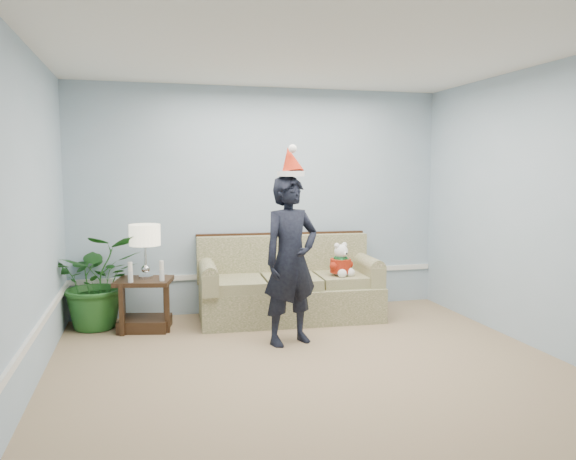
% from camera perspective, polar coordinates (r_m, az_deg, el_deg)
% --- Properties ---
extents(room_shell, '(4.54, 5.04, 2.74)m').
position_cam_1_polar(room_shell, '(4.39, 3.96, 1.33)').
color(room_shell, tan).
rests_on(room_shell, ground).
extents(wainscot_trim, '(4.49, 4.99, 0.06)m').
position_cam_1_polar(wainscot_trim, '(5.48, -11.99, -7.37)').
color(wainscot_trim, white).
rests_on(wainscot_trim, room_shell).
extents(sofa, '(2.10, 0.99, 0.96)m').
position_cam_1_polar(sofa, '(6.57, 0.06, -5.96)').
color(sofa, '#4F5C2C').
rests_on(sofa, room_shell).
extents(side_table, '(0.66, 0.59, 0.55)m').
position_cam_1_polar(side_table, '(6.30, -14.35, -7.87)').
color(side_table, '#3C2415').
rests_on(side_table, room_shell).
extents(table_lamp, '(0.33, 0.33, 0.59)m').
position_cam_1_polar(table_lamp, '(6.19, -14.34, -0.72)').
color(table_lamp, silver).
rests_on(table_lamp, side_table).
extents(candle_pair, '(0.37, 0.05, 0.21)m').
position_cam_1_polar(candle_pair, '(6.06, -14.22, -4.19)').
color(candle_pair, silver).
rests_on(candle_pair, side_table).
extents(houseplant, '(1.01, 0.90, 1.04)m').
position_cam_1_polar(houseplant, '(6.46, -18.77, -4.90)').
color(houseplant, '#235D22').
rests_on(houseplant, room_shell).
extents(man, '(0.70, 0.57, 1.66)m').
position_cam_1_polar(man, '(5.52, 0.28, -3.11)').
color(man, black).
rests_on(man, room_shell).
extents(santa_hat, '(0.35, 0.38, 0.31)m').
position_cam_1_polar(santa_hat, '(5.46, 0.24, 6.86)').
color(santa_hat, white).
rests_on(santa_hat, man).
extents(teddy_bear, '(0.31, 0.31, 0.39)m').
position_cam_1_polar(teddy_bear, '(6.48, 5.38, -3.43)').
color(teddy_bear, white).
rests_on(teddy_bear, sofa).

